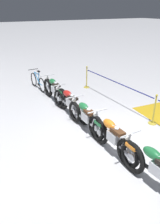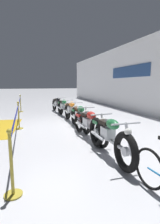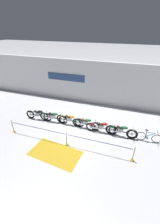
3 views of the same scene
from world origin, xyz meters
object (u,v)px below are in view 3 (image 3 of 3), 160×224
motorcycle_green_1 (54,117)px  stanchion_mid_right (133,156)px  motorcycle_orange_2 (70,120)px  floor_banner (55,153)px  motorcycle_green_3 (86,123)px  motorcycle_black_0 (39,115)px  stanchion_mid_left (67,141)px  motorcycle_red_4 (102,127)px  stanchion_far_left (48,132)px  bicycle (149,137)px  motorcycle_green_5 (121,131)px

motorcycle_green_1 → stanchion_mid_right: bearing=-19.0°
motorcycle_orange_2 → floor_banner: bearing=-85.4°
motorcycle_green_3 → motorcycle_black_0: bearing=-178.7°
stanchion_mid_right → motorcycle_green_3: bearing=148.3°
stanchion_mid_left → motorcycle_black_0: bearing=148.5°
motorcycle_black_0 → motorcycle_red_4: size_ratio=0.98×
stanchion_far_left → motorcycle_red_4: bearing=32.1°
motorcycle_red_4 → stanchion_mid_right: bearing=-42.5°
motorcycle_orange_2 → bicycle: size_ratio=1.39×
motorcycle_black_0 → stanchion_mid_right: (7.65, -2.10, -0.12)m
motorcycle_orange_2 → stanchion_mid_left: bearing=-73.7°
motorcycle_green_1 → motorcycle_green_3: 2.77m
motorcycle_red_4 → bicycle: bicycle is taller
stanchion_mid_right → floor_banner: bearing=-168.3°
motorcycle_green_3 → bicycle: 4.51m
floor_banner → motorcycle_green_1: bearing=124.4°
stanchion_mid_right → motorcycle_orange_2: bearing=155.6°
motorcycle_black_0 → bicycle: 8.62m
stanchion_mid_right → floor_banner: stanchion_mid_right is taller
motorcycle_green_3 → stanchion_mid_right: size_ratio=2.12×
motorcycle_red_4 → floor_banner: bearing=-127.5°
floor_banner → stanchion_mid_left: bearing=74.0°
motorcycle_black_0 → motorcycle_green_5: bearing=-0.4°
motorcycle_black_0 → motorcycle_red_4: bearing=-0.1°
motorcycle_orange_2 → motorcycle_green_5: size_ratio=1.03×
motorcycle_orange_2 → motorcycle_green_3: bearing=-0.8°
bicycle → motorcycle_green_3: bearing=179.2°
motorcycle_red_4 → motorcycle_green_5: bearing=-1.5°
motorcycle_green_5 → floor_banner: size_ratio=0.71×
motorcycle_green_1 → floor_banner: motorcycle_green_1 is taller
motorcycle_green_1 → motorcycle_orange_2: bearing=1.5°
stanchion_far_left → motorcycle_black_0: bearing=134.2°
motorcycle_red_4 → motorcycle_green_5: size_ratio=1.05×
motorcycle_green_3 → stanchion_mid_right: (3.54, -2.19, -0.11)m
motorcycle_black_0 → motorcycle_green_5: motorcycle_green_5 is taller
motorcycle_red_4 → stanchion_mid_right: (2.28, -2.09, -0.11)m
motorcycle_black_0 → motorcycle_green_5: size_ratio=1.03×
motorcycle_green_5 → stanchion_mid_right: 2.23m
motorcycle_black_0 → stanchion_mid_right: size_ratio=2.22×
motorcycle_black_0 → floor_banner: size_ratio=0.73×
motorcycle_green_5 → bicycle: size_ratio=1.34×
stanchion_far_left → floor_banner: 1.55m
motorcycle_green_3 → stanchion_mid_right: stanchion_mid_right is taller
stanchion_far_left → stanchion_mid_right: bearing=-0.0°
motorcycle_black_0 → floor_banner: motorcycle_black_0 is taller
motorcycle_green_5 → stanchion_far_left: 5.17m
motorcycle_red_4 → motorcycle_orange_2: bearing=177.3°
motorcycle_green_3 → bicycle: size_ratio=1.32×
bicycle → stanchion_mid_left: size_ratio=1.61×
motorcycle_orange_2 → stanchion_far_left: (-0.74, -2.21, 0.23)m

